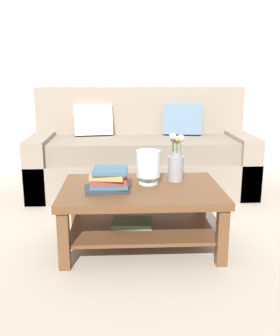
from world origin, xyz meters
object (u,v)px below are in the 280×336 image
couch (141,156)px  flower_pitcher (176,162)px  coffee_table (141,203)px  book_stack_main (109,180)px  glass_hurricane_vase (148,165)px

couch → flower_pitcher: couch is taller
coffee_table → flower_pitcher: (0.27, 0.16, 0.26)m
book_stack_main → flower_pitcher: (0.48, 0.22, 0.06)m
flower_pitcher → book_stack_main: bearing=-155.4°
couch → book_stack_main: (-0.30, -1.44, 0.15)m
couch → coffee_table: size_ratio=2.01×
coffee_table → book_stack_main: size_ratio=3.55×
book_stack_main → glass_hurricane_vase: (0.28, 0.15, 0.07)m
coffee_table → glass_hurricane_vase: (0.06, 0.08, 0.26)m
glass_hurricane_vase → flower_pitcher: bearing=18.7°
glass_hurricane_vase → flower_pitcher: flower_pitcher is taller
coffee_table → book_stack_main: (-0.22, -0.07, 0.19)m
coffee_table → flower_pitcher: flower_pitcher is taller
book_stack_main → flower_pitcher: size_ratio=0.87×
couch → flower_pitcher: bearing=-81.2°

